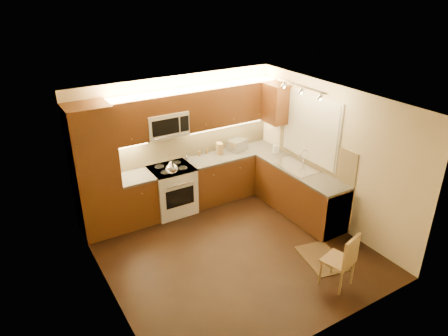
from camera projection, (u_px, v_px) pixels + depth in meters
floor at (234, 251)px, 6.80m from camera, size 4.00×4.00×0.01m
ceiling at (235, 103)px, 5.74m from camera, size 4.00×4.00×0.01m
wall_back at (177, 142)px, 7.82m from camera, size 4.00×0.01×2.50m
wall_front at (328, 252)px, 4.72m from camera, size 4.00×0.01×2.50m
wall_left at (103, 220)px, 5.34m from camera, size 0.01×4.00×2.50m
wall_right at (331, 156)px, 7.21m from camera, size 0.01×4.00×2.50m
pantry at (95, 172)px, 6.86m from camera, size 0.70×0.60×2.30m
base_cab_back_left at (137, 200)px, 7.47m from camera, size 0.62×0.60×0.86m
counter_back_left at (135, 178)px, 7.28m from camera, size 0.62×0.60×0.04m
base_cab_back_right at (232, 174)px, 8.43m from camera, size 1.92×0.60×0.86m
counter_back_right at (232, 154)px, 8.24m from camera, size 1.92×0.60×0.04m
base_cab_right at (299, 192)px, 7.73m from camera, size 0.60×2.00×0.86m
counter_right at (301, 171)px, 7.54m from camera, size 0.60×2.00×0.04m
dishwasher at (326, 209)px, 7.19m from camera, size 0.58×0.60×0.84m
backsplash_back at (194, 141)px, 8.00m from camera, size 3.30×0.02×0.60m
backsplash_right at (315, 151)px, 7.54m from camera, size 0.02×2.00×0.60m
upper_cab_back_left at (127, 122)px, 6.96m from camera, size 0.62×0.35×0.75m
upper_cab_back_right at (229, 104)px, 7.91m from camera, size 1.92×0.35×0.75m
upper_cab_bridge at (164, 103)px, 7.19m from camera, size 0.76×0.35×0.31m
upper_cab_right_corner at (276, 103)px, 7.95m from camera, size 0.35×0.50×0.75m
stove at (172, 190)px, 7.77m from camera, size 0.76×0.65×0.92m
microwave at (165, 124)px, 7.34m from camera, size 0.76×0.38×0.44m
window_frame at (311, 128)px, 7.48m from camera, size 0.03×1.44×1.24m
window_blinds at (310, 128)px, 7.47m from camera, size 0.02×1.36×1.16m
sink at (296, 163)px, 7.61m from camera, size 0.52×0.86×0.15m
faucet at (304, 157)px, 7.67m from camera, size 0.20×0.04×0.30m
track_light_bar at (302, 86)px, 6.80m from camera, size 0.04×1.20×0.03m
kettle at (172, 167)px, 7.30m from camera, size 0.22×0.22×0.25m
toaster_oven at (237, 145)px, 8.34m from camera, size 0.43×0.36×0.22m
knife_block at (220, 149)px, 8.14m from camera, size 0.14×0.18×0.23m
spice_jar_a at (204, 152)px, 8.12m from camera, size 0.04×0.04×0.10m
spice_jar_b at (207, 151)px, 8.18m from camera, size 0.04×0.04×0.09m
spice_jar_c at (187, 157)px, 7.93m from camera, size 0.06×0.06×0.10m
spice_jar_d at (199, 154)px, 8.08m from camera, size 0.04×0.04×0.09m
soap_bottle at (276, 147)px, 8.21m from camera, size 0.11×0.11×0.22m
rug at (322, 258)px, 6.62m from camera, size 0.71×0.92×0.01m
dining_chair at (338, 259)px, 5.91m from camera, size 0.47×0.47×0.88m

